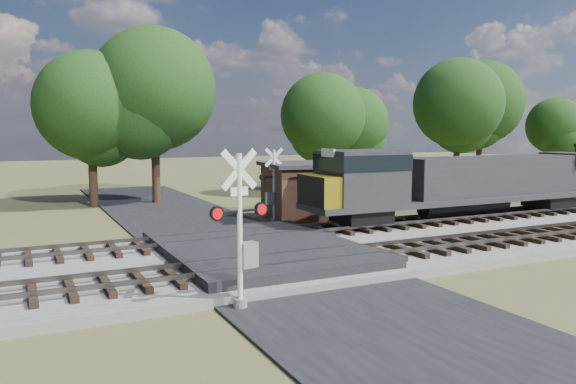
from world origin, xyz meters
TOP-DOWN VIEW (x-y plane):
  - ground at (0.00, 0.00)m, footprint 160.00×160.00m
  - ballast_bed at (10.00, 0.50)m, footprint 140.00×10.00m
  - road at (0.00, 0.00)m, footprint 7.00×60.00m
  - crossing_panel at (0.00, 0.50)m, footprint 7.00×9.00m
  - track_near at (3.12, -2.00)m, footprint 140.00×2.60m
  - track_far at (3.12, 3.00)m, footprint 140.00×2.60m
  - crossing_signal_near at (-2.76, -4.82)m, footprint 1.78×0.47m
  - crossing_signal_far at (3.86, 7.74)m, footprint 1.62×0.38m
  - equipment_shed at (6.16, 8.12)m, footprint 5.33×5.33m
  - treeline at (8.27, 20.49)m, footprint 77.96×12.32m

SIDE VIEW (x-z plane):
  - ground at x=0.00m, z-range 0.00..0.00m
  - road at x=0.00m, z-range 0.00..0.08m
  - ballast_bed at x=10.00m, z-range 0.00..0.30m
  - crossing_panel at x=0.00m, z-range 0.01..0.62m
  - track_near at x=3.12m, z-range 0.25..0.58m
  - track_far at x=3.12m, z-range 0.25..0.58m
  - equipment_shed at x=6.16m, z-range 0.02..3.20m
  - crossing_signal_far at x=3.86m, z-range -0.34..3.70m
  - crossing_signal_near at x=-2.76m, z-range -0.37..4.08m
  - treeline at x=8.27m, z-range 0.82..12.64m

